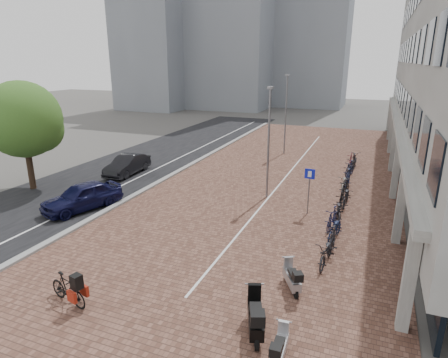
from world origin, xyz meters
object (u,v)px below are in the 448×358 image
at_px(hero_bike, 68,289).
at_px(parking_sign, 309,184).
at_px(car_dark, 127,165).
at_px(scooter_front, 292,277).
at_px(car_navy, 82,196).
at_px(scooter_mid, 255,315).
at_px(scooter_back, 280,347).

xyz_separation_m(hero_bike, parking_sign, (5.87, 10.42, 1.07)).
height_order(car_dark, scooter_front, car_dark).
relative_size(car_navy, parking_sign, 1.74).
bearing_deg(car_navy, parking_sign, 37.88).
bearing_deg(car_dark, parking_sign, -13.80).
bearing_deg(hero_bike, scooter_mid, -68.74).
relative_size(hero_bike, parking_sign, 0.75).
bearing_deg(scooter_front, car_navy, 136.23).
distance_m(scooter_front, scooter_back, 3.42).
bearing_deg(car_navy, scooter_front, 4.13).
relative_size(hero_bike, scooter_back, 1.33).
height_order(car_dark, parking_sign, parking_sign).
bearing_deg(parking_sign, scooter_back, -80.05).
bearing_deg(scooter_mid, parking_sign, 70.35).
relative_size(car_dark, parking_sign, 1.67).
height_order(car_navy, car_dark, car_navy).
bearing_deg(hero_bike, scooter_back, -76.43).
xyz_separation_m(scooter_front, scooter_back, (0.40, -3.39, -0.04)).
bearing_deg(scooter_mid, car_navy, 131.95).
bearing_deg(scooter_back, hero_bike, 178.03).
relative_size(car_dark, scooter_mid, 2.21).
bearing_deg(scooter_front, scooter_mid, -129.36).
bearing_deg(scooter_front, parking_sign, 67.32).
distance_m(car_navy, parking_sign, 11.80).
bearing_deg(car_dark, car_navy, -77.49).
relative_size(car_navy, scooter_back, 3.09).
distance_m(car_navy, scooter_front, 12.31).
distance_m(car_dark, scooter_back, 19.05).
bearing_deg(parking_sign, car_navy, -157.77).
bearing_deg(scooter_back, parking_sign, 93.54).
xyz_separation_m(car_navy, scooter_back, (12.26, -6.69, -0.25)).
distance_m(scooter_front, parking_sign, 7.10).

